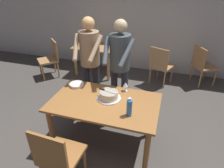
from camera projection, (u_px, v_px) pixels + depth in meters
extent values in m
plane|color=#4C4742|center=(105.00, 141.00, 3.05)|extent=(14.00, 14.00, 0.00)
cube|color=beige|center=(143.00, 17.00, 4.81)|extent=(10.00, 0.12, 2.70)
cube|color=#9E6633|center=(105.00, 102.00, 2.69)|extent=(1.47, 0.89, 0.03)
cylinder|color=#9E6633|center=(52.00, 131.00, 2.74)|extent=(0.07, 0.07, 0.72)
cylinder|color=#9E6633|center=(146.00, 153.00, 2.40)|extent=(0.07, 0.07, 0.72)
cylinder|color=#9E6633|center=(75.00, 102.00, 3.35)|extent=(0.07, 0.07, 0.72)
cylinder|color=#9E6633|center=(154.00, 117.00, 3.01)|extent=(0.07, 0.07, 0.72)
cylinder|color=silver|center=(109.00, 98.00, 2.75)|extent=(0.34, 0.34, 0.01)
cylinder|color=beige|center=(109.00, 95.00, 2.72)|extent=(0.26, 0.26, 0.09)
cylinder|color=#A49984|center=(109.00, 92.00, 2.70)|extent=(0.25, 0.25, 0.01)
cube|color=silver|center=(110.00, 92.00, 2.68)|extent=(0.20, 0.07, 0.00)
cube|color=black|center=(102.00, 89.00, 2.74)|extent=(0.08, 0.04, 0.02)
cylinder|color=white|center=(77.00, 85.00, 3.06)|extent=(0.22, 0.22, 0.01)
cylinder|color=white|center=(77.00, 85.00, 3.05)|extent=(0.22, 0.22, 0.01)
cylinder|color=white|center=(77.00, 84.00, 3.05)|extent=(0.22, 0.22, 0.01)
cylinder|color=white|center=(77.00, 84.00, 3.04)|extent=(0.22, 0.22, 0.01)
cylinder|color=silver|center=(125.00, 91.00, 2.93)|extent=(0.07, 0.07, 0.00)
cylinder|color=silver|center=(125.00, 88.00, 2.91)|extent=(0.01, 0.01, 0.07)
cone|color=silver|center=(125.00, 84.00, 2.88)|extent=(0.08, 0.08, 0.07)
cylinder|color=#387AC6|center=(129.00, 108.00, 2.37)|extent=(0.07, 0.07, 0.22)
cylinder|color=silver|center=(130.00, 99.00, 2.31)|extent=(0.04, 0.04, 0.03)
cylinder|color=#2D2D38|center=(124.00, 95.00, 3.34)|extent=(0.11, 0.11, 0.95)
cylinder|color=#2D2D38|center=(114.00, 93.00, 3.39)|extent=(0.11, 0.11, 0.95)
cylinder|color=#3F474C|center=(120.00, 52.00, 3.00)|extent=(0.32, 0.32, 0.55)
sphere|color=tan|center=(121.00, 26.00, 2.81)|extent=(0.20, 0.20, 0.20)
cylinder|color=#3F474C|center=(127.00, 53.00, 2.77)|extent=(0.17, 0.42, 0.34)
cylinder|color=#3F474C|center=(106.00, 51.00, 2.86)|extent=(0.14, 0.42, 0.34)
cylinder|color=#2D2D38|center=(97.00, 89.00, 3.51)|extent=(0.11, 0.11, 0.95)
cylinder|color=#2D2D38|center=(87.00, 88.00, 3.54)|extent=(0.11, 0.11, 0.95)
cylinder|color=#997A5B|center=(90.00, 48.00, 3.16)|extent=(0.32, 0.32, 0.55)
sphere|color=tan|center=(88.00, 23.00, 2.96)|extent=(0.20, 0.20, 0.20)
cylinder|color=#997A5B|center=(96.00, 49.00, 2.94)|extent=(0.12, 0.42, 0.34)
cylinder|color=#997A5B|center=(76.00, 47.00, 3.00)|extent=(0.19, 0.42, 0.34)
cube|color=#9E6633|center=(62.00, 155.00, 2.29)|extent=(0.46, 0.46, 0.04)
cylinder|color=#9E6633|center=(60.00, 152.00, 2.61)|extent=(0.04, 0.04, 0.41)
cylinder|color=#9E6633|center=(85.00, 160.00, 2.50)|extent=(0.04, 0.04, 0.41)
cube|color=#9E6633|center=(48.00, 153.00, 2.01)|extent=(0.44, 0.05, 0.45)
cube|color=tan|center=(95.00, 46.00, 4.80)|extent=(1.00, 0.70, 0.03)
cylinder|color=tan|center=(76.00, 63.00, 4.86)|extent=(0.07, 0.07, 0.71)
cylinder|color=tan|center=(108.00, 67.00, 4.64)|extent=(0.07, 0.07, 0.71)
cylinder|color=tan|center=(85.00, 55.00, 5.32)|extent=(0.07, 0.07, 0.71)
cylinder|color=tan|center=(115.00, 59.00, 5.10)|extent=(0.07, 0.07, 0.71)
cube|color=tan|center=(162.00, 66.00, 4.50)|extent=(0.58, 0.58, 0.04)
cylinder|color=tan|center=(158.00, 70.00, 4.84)|extent=(0.04, 0.04, 0.41)
cylinder|color=tan|center=(171.00, 74.00, 4.63)|extent=(0.04, 0.04, 0.41)
cylinder|color=tan|center=(150.00, 75.00, 4.59)|extent=(0.04, 0.04, 0.41)
cylinder|color=tan|center=(164.00, 80.00, 4.39)|extent=(0.04, 0.04, 0.41)
cube|color=tan|center=(159.00, 59.00, 4.25)|extent=(0.42, 0.20, 0.45)
cube|color=tan|center=(205.00, 67.00, 4.47)|extent=(0.60, 0.60, 0.04)
cylinder|color=tan|center=(205.00, 71.00, 4.77)|extent=(0.04, 0.04, 0.41)
cylinder|color=tan|center=(215.00, 78.00, 4.46)|extent=(0.04, 0.04, 0.41)
cylinder|color=tan|center=(191.00, 73.00, 4.71)|extent=(0.04, 0.04, 0.41)
cylinder|color=tan|center=(200.00, 80.00, 4.40)|extent=(0.04, 0.04, 0.41)
cube|color=tan|center=(199.00, 57.00, 4.32)|extent=(0.24, 0.40, 0.45)
cube|color=tan|center=(48.00, 60.00, 4.80)|extent=(0.62, 0.62, 0.04)
cylinder|color=tan|center=(43.00, 73.00, 4.69)|extent=(0.04, 0.04, 0.41)
cylinder|color=tan|center=(40.00, 68.00, 4.97)|extent=(0.04, 0.04, 0.41)
cylinder|color=tan|center=(58.00, 70.00, 4.85)|extent=(0.04, 0.04, 0.41)
cylinder|color=tan|center=(55.00, 65.00, 5.12)|extent=(0.04, 0.04, 0.41)
cube|color=tan|center=(55.00, 49.00, 4.76)|extent=(0.34, 0.33, 0.45)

